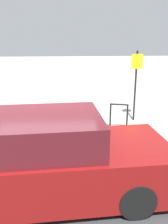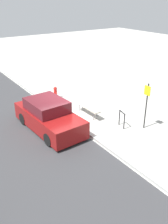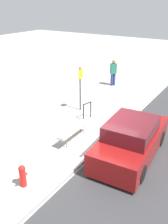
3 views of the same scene
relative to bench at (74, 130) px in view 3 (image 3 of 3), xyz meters
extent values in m
plane|color=#ADAAA3|center=(0.01, -1.18, -0.48)|extent=(60.00, 60.00, 0.00)
cube|color=#B7B7B2|center=(0.01, -1.18, -0.42)|extent=(60.00, 0.20, 0.13)
cylinder|color=gray|center=(-0.65, -0.11, -0.26)|extent=(0.04, 0.04, 0.45)
cylinder|color=gray|center=(0.66, -0.09, -0.26)|extent=(0.04, 0.04, 0.45)
cylinder|color=gray|center=(-0.66, 0.09, -0.26)|extent=(0.04, 0.04, 0.45)
cylinder|color=gray|center=(0.65, 0.11, -0.26)|extent=(0.04, 0.04, 0.45)
cube|color=beige|center=(0.00, 0.00, 0.01)|extent=(1.88, 0.38, 0.09)
cylinder|color=black|center=(1.82, 0.68, -0.08)|extent=(0.05, 0.05, 0.80)
cylinder|color=black|center=(2.30, 0.57, -0.08)|extent=(0.05, 0.05, 0.80)
cylinder|color=black|center=(2.06, 0.63, 0.32)|extent=(0.55, 0.18, 0.05)
cylinder|color=black|center=(2.76, 1.49, 0.67)|extent=(0.06, 0.06, 2.30)
cube|color=yellow|center=(2.76, 1.45, 1.49)|extent=(0.36, 0.02, 0.46)
cylinder|color=red|center=(-3.19, -0.27, -0.18)|extent=(0.20, 0.20, 0.60)
sphere|color=red|center=(-3.19, -0.27, 0.17)|extent=(0.22, 0.22, 0.22)
cylinder|color=red|center=(-3.33, -0.27, -0.12)|extent=(0.08, 0.07, 0.07)
cylinder|color=red|center=(-3.05, -0.27, -0.12)|extent=(0.08, 0.07, 0.07)
cylinder|color=navy|center=(7.34, 1.95, -0.07)|extent=(0.16, 0.16, 0.83)
cylinder|color=navy|center=(7.48, 1.83, -0.07)|extent=(0.16, 0.16, 0.83)
cube|color=#267259|center=(7.41, 1.89, 0.69)|extent=(0.44, 0.42, 0.68)
sphere|color=#8C6647|center=(7.41, 1.89, 1.15)|extent=(0.23, 0.23, 0.23)
cylinder|color=black|center=(1.47, -1.58, -0.18)|extent=(0.61, 0.21, 0.60)
cylinder|color=black|center=(1.57, -3.17, -0.18)|extent=(0.61, 0.21, 0.60)
cylinder|color=black|center=(-1.07, -1.73, -0.18)|extent=(0.61, 0.21, 0.60)
cylinder|color=black|center=(-0.98, -3.32, -0.18)|extent=(0.61, 0.21, 0.60)
cube|color=maroon|center=(0.25, -2.45, 0.04)|extent=(4.21, 1.98, 0.82)
cube|color=#59171F|center=(0.08, -2.46, 0.72)|extent=(2.06, 1.68, 0.57)
camera|label=1|loc=(0.51, -6.39, 2.27)|focal=40.00mm
camera|label=2|loc=(10.13, -7.12, 5.51)|focal=40.00mm
camera|label=3|loc=(-7.42, -5.25, 4.94)|focal=40.00mm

